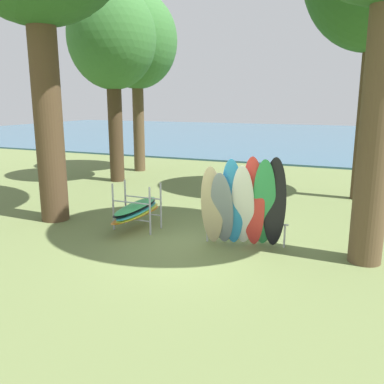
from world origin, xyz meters
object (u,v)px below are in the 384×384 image
tree_far_right_back (136,42)px  board_storage_rack (137,210)px  tree_far_left_back (112,40)px  leaning_board_pile (244,205)px

tree_far_right_back → board_storage_rack: tree_far_right_back is taller
tree_far_left_back → tree_far_right_back: tree_far_right_back is taller
tree_far_right_back → leaning_board_pile: tree_far_right_back is taller
tree_far_left_back → board_storage_rack: bearing=-52.6°
board_storage_rack → tree_far_left_back: bearing=127.4°
tree_far_right_back → leaning_board_pile: (7.63, -8.42, -4.92)m
tree_far_left_back → leaning_board_pile: 10.33m
tree_far_right_back → board_storage_rack: (4.62, -8.12, -5.43)m
leaning_board_pile → tree_far_right_back: bearing=132.2°
tree_far_left_back → tree_far_right_back: bearing=99.4°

